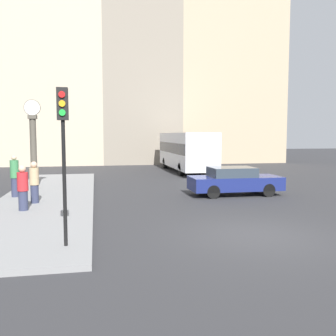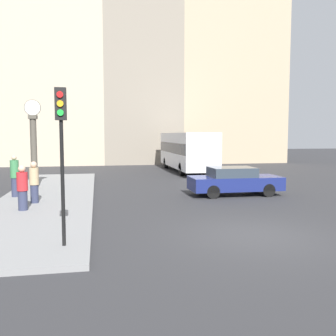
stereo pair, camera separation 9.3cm
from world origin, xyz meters
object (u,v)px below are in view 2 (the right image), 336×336
Objects in this scene: traffic_light_near at (61,134)px; pedestrian_green_hoodie at (15,176)px; sedan_car at (234,181)px; pedestrian_red_top at (22,188)px; pedestrian_tan_coat at (34,182)px; street_clock at (34,145)px; bus_distant at (186,150)px.

pedestrian_green_hoodie is (-2.71, 7.87, -1.81)m from traffic_light_near.
pedestrian_red_top reaches higher than sedan_car.
street_clock is at bearing 98.68° from pedestrian_tan_coat.
pedestrian_red_top is at bearing -96.72° from pedestrian_tan_coat.
pedestrian_tan_coat is at bearing 104.92° from traffic_light_near.
bus_distant is 2.18× the size of street_clock.
traffic_light_near is 2.10× the size of pedestrian_green_hoodie.
pedestrian_red_top is at bearing 111.06° from traffic_light_near.
street_clock reaches higher than traffic_light_near.
traffic_light_near is 0.85× the size of street_clock.
sedan_car is 9.87m from pedestrian_green_hoodie.
street_clock is at bearing 94.88° from pedestrian_red_top.
pedestrian_tan_coat is at bearing -57.97° from pedestrian_green_hoodie.
pedestrian_red_top is at bearing -123.67° from bus_distant.
street_clock is at bearing 81.45° from pedestrian_green_hoodie.
street_clock is 4.64m from pedestrian_tan_coat.
street_clock is 2.99m from pedestrian_green_hoodie.
traffic_light_near reaches higher than pedestrian_red_top.
pedestrian_green_hoodie is (-9.85, 0.57, 0.37)m from sedan_car.
sedan_car is 0.96× the size of street_clock.
street_clock is at bearing -140.08° from bus_distant.
bus_distant is at bearing 68.02° from traffic_light_near.
traffic_light_near is at bearing -111.98° from bus_distant.
pedestrian_tan_coat is (1.07, -1.71, -0.08)m from pedestrian_green_hoodie.
bus_distant is 5.88× the size of pedestrian_tan_coat.
sedan_car is at bearing 7.43° from pedestrian_tan_coat.
pedestrian_tan_coat is at bearing -81.32° from street_clock.
traffic_light_near is at bearing -134.35° from sedan_car.
pedestrian_green_hoodie is 1.12× the size of pedestrian_red_top.
street_clock reaches higher than pedestrian_green_hoodie.
bus_distant is 20.35m from traffic_light_near.
pedestrian_tan_coat is at bearing 83.28° from pedestrian_red_top.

